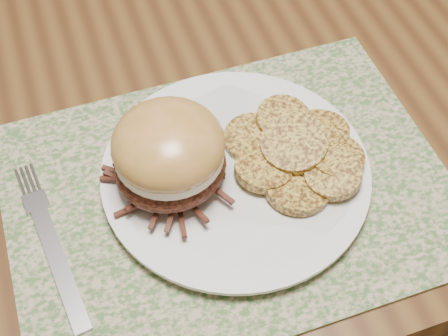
# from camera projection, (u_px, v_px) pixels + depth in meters

# --- Properties ---
(ground) EXTENTS (3.50, 3.50, 0.00)m
(ground) POSITION_uv_depth(u_px,v_px,m) (80.00, 324.00, 1.34)
(ground) COLOR brown
(ground) RESTS_ON ground
(placemat) EXTENTS (0.45, 0.33, 0.00)m
(placemat) POSITION_uv_depth(u_px,v_px,m) (229.00, 191.00, 0.64)
(placemat) COLOR #416132
(placemat) RESTS_ON dining_table
(dinner_plate) EXTENTS (0.26, 0.26, 0.02)m
(dinner_plate) POSITION_uv_depth(u_px,v_px,m) (236.00, 173.00, 0.64)
(dinner_plate) COLOR white
(dinner_plate) RESTS_ON placemat
(pork_sandwich) EXTENTS (0.15, 0.14, 0.09)m
(pork_sandwich) POSITION_uv_depth(u_px,v_px,m) (169.00, 153.00, 0.60)
(pork_sandwich) COLOR black
(pork_sandwich) RESTS_ON dinner_plate
(roasted_potatoes) EXTENTS (0.15, 0.17, 0.04)m
(roasted_potatoes) POSITION_uv_depth(u_px,v_px,m) (297.00, 152.00, 0.64)
(roasted_potatoes) COLOR #B49235
(roasted_potatoes) RESTS_ON dinner_plate
(fork) EXTENTS (0.04, 0.20, 0.00)m
(fork) POSITION_uv_depth(u_px,v_px,m) (51.00, 241.00, 0.60)
(fork) COLOR #B1B1B8
(fork) RESTS_ON placemat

